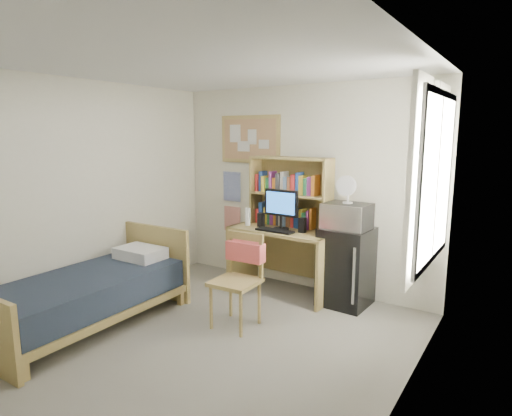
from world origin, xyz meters
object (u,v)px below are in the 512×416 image
Objects in this scene: mini_fridge at (346,266)px; speaker_left at (261,220)px; desk_fan at (348,191)px; speaker_right at (302,225)px; desk at (283,260)px; bed at (87,301)px; microwave at (347,216)px; monitor at (281,210)px; desk_chair at (235,281)px; bulletin_board at (250,139)px.

mini_fridge is 1.21m from speaker_left.
speaker_right is at bearing -165.35° from desk_fan.
desk is 0.82m from mini_fridge.
bed is at bearing -126.69° from speaker_right.
monitor is at bearing -170.45° from microwave.
desk_fan is (0.81, 0.10, 0.28)m from monitor.
speaker_right reaches higher than bed.
speaker_left is at bearing 106.49° from desk_chair.
desk_chair is 1.23m from speaker_left.
desk is at bearing 11.31° from speaker_left.
bulletin_board reaches higher than monitor.
desk_fan reaches higher than monitor.
desk is (0.72, -0.33, -1.51)m from bulletin_board.
bulletin_board is at bearing 157.24° from desk.
speaker_right is 0.36× the size of microwave.
desk_fan reaches higher than mini_fridge.
monitor is (0.72, -0.39, -0.85)m from bulletin_board.
microwave is at bearing -10.85° from bulletin_board.
bulletin_board is at bearing 160.41° from speaker_right.
speaker_right is at bearing -21.57° from bulletin_board.
speaker_right is (0.30, -0.01, -0.15)m from monitor.
bed is 3.91× the size of microwave.
desk_chair is at bearing -119.38° from desk_fan.
desk_fan is at bearing 14.07° from speaker_right.
speaker_left is (0.42, -0.38, -1.01)m from bulletin_board.
mini_fridge is at bearing 10.34° from monitor.
bed is 2.52m from speaker_right.
bed is 4.03× the size of monitor.
desk_chair is 5.42× the size of speaker_right.
speaker_left is at bearing -168.69° from desk.
speaker_left is 0.35× the size of microwave.
microwave is (0.81, 0.10, -0.00)m from monitor.
desk_chair is 3.45× the size of desk_fan.
desk is 0.59m from speaker_right.
mini_fridge is 0.61m from microwave.
speaker_right is (1.52, 1.90, 0.64)m from bed.
speaker_left reaches higher than mini_fridge.
mini_fridge is (0.73, 1.20, -0.03)m from desk_chair.
mini_fridge is 1.02m from monitor.
microwave is at bearing 6.56° from speaker_left.
mini_fridge reaches higher than bed.
desk_chair is at bearing -61.34° from bulletin_board.
bulletin_board reaches higher than desk_fan.
desk_fan is (0.00, 0.00, 0.29)m from microwave.
speaker_right is at bearing -0.00° from speaker_left.
mini_fridge is 1.88× the size of monitor.
desk_fan is at bearing -10.85° from bulletin_board.
desk_chair is at bearing -84.07° from desk.
desk_chair is at bearing -119.38° from microwave.
desk_fan is (0.51, 0.11, 0.44)m from speaker_right.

